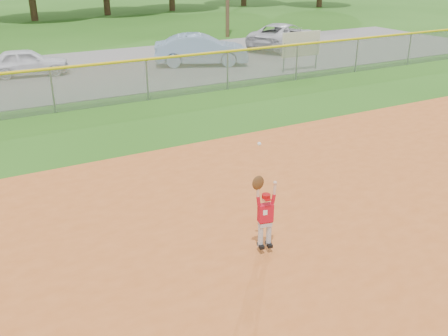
{
  "coord_description": "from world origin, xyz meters",
  "views": [
    {
      "loc": [
        -6.13,
        -6.99,
        4.94
      ],
      "look_at": [
        -1.83,
        0.86,
        1.1
      ],
      "focal_mm": 40.0,
      "sensor_mm": 36.0,
      "label": 1
    }
  ],
  "objects_px": {
    "ballplayer": "(264,212)",
    "sponsor_sign": "(301,45)",
    "car_white_b": "(283,36)",
    "car_white_a": "(27,62)",
    "car_blue": "(201,50)"
  },
  "relations": [
    {
      "from": "car_white_b",
      "to": "ballplayer",
      "type": "height_order",
      "value": "ballplayer"
    },
    {
      "from": "car_white_b",
      "to": "car_blue",
      "type": "bearing_deg",
      "value": 78.56
    },
    {
      "from": "ballplayer",
      "to": "sponsor_sign",
      "type": "bearing_deg",
      "value": 50.94
    },
    {
      "from": "car_blue",
      "to": "car_white_b",
      "type": "xyz_separation_m",
      "value": [
        6.09,
        1.92,
        -0.03
      ]
    },
    {
      "from": "car_white_b",
      "to": "sponsor_sign",
      "type": "xyz_separation_m",
      "value": [
        -2.66,
        -5.2,
        0.44
      ]
    },
    {
      "from": "car_white_b",
      "to": "sponsor_sign",
      "type": "bearing_deg",
      "value": 124.01
    },
    {
      "from": "car_white_b",
      "to": "ballplayer",
      "type": "bearing_deg",
      "value": 115.28
    },
    {
      "from": "car_white_b",
      "to": "car_white_a",
      "type": "bearing_deg",
      "value": 62.41
    },
    {
      "from": "car_white_b",
      "to": "sponsor_sign",
      "type": "relative_size",
      "value": 2.52
    },
    {
      "from": "ballplayer",
      "to": "car_white_a",
      "type": "bearing_deg",
      "value": 94.58
    },
    {
      "from": "car_white_b",
      "to": "ballplayer",
      "type": "relative_size",
      "value": 2.52
    },
    {
      "from": "car_white_a",
      "to": "car_white_b",
      "type": "distance_m",
      "value": 13.78
    },
    {
      "from": "car_white_b",
      "to": "ballplayer",
      "type": "distance_m",
      "value": 21.24
    },
    {
      "from": "car_blue",
      "to": "car_white_b",
      "type": "relative_size",
      "value": 0.88
    },
    {
      "from": "car_white_a",
      "to": "car_white_b",
      "type": "relative_size",
      "value": 0.69
    }
  ]
}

